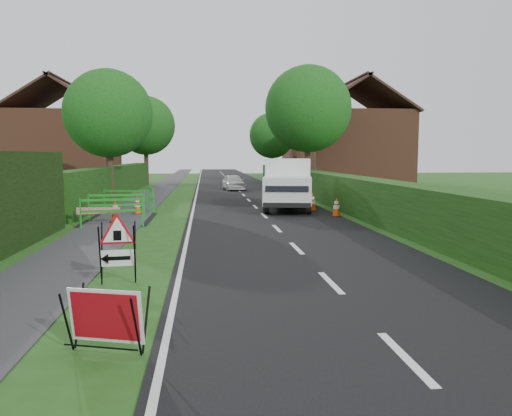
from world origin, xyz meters
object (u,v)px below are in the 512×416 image
triangle_sign (116,243)px  red_rect_sign (106,317)px  works_van (288,183)px  hatchback_car (233,182)px

triangle_sign → red_rect_sign: bearing=-87.8°
works_van → triangle_sign: bearing=-103.0°
works_van → hatchback_car: 13.04m
works_van → hatchback_car: works_van is taller
red_rect_sign → hatchback_car: 28.87m
hatchback_car → red_rect_sign: bearing=-101.8°
triangle_sign → hatchback_car: bearing=76.4°
red_rect_sign → triangle_sign: triangle_sign is taller
hatchback_car → triangle_sign: bearing=-103.6°
red_rect_sign → triangle_sign: bearing=114.9°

